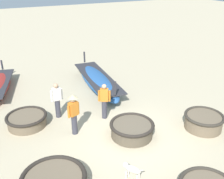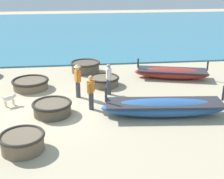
% 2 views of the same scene
% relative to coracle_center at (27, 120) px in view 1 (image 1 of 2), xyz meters
% --- Properties ---
extents(ground_plane, '(80.00, 80.00, 0.00)m').
position_rel_coracle_center_xyz_m(ground_plane, '(3.31, -2.66, -0.27)').
color(ground_plane, '#BCAD8C').
extents(coracle_center, '(1.65, 1.65, 0.50)m').
position_rel_coracle_center_xyz_m(coracle_center, '(0.00, 0.00, 0.00)').
color(coracle_center, brown).
rests_on(coracle_center, ground).
extents(coracle_upturned, '(1.56, 1.56, 0.62)m').
position_rel_coracle_center_xyz_m(coracle_upturned, '(6.24, -3.38, 0.06)').
color(coracle_upturned, brown).
rests_on(coracle_upturned, ground).
extents(coracle_front_left, '(1.70, 1.70, 0.57)m').
position_rel_coracle_center_xyz_m(coracle_front_left, '(3.42, -2.55, 0.04)').
color(coracle_front_left, brown).
rests_on(coracle_front_left, ground).
extents(long_boat_ochre_hull, '(1.70, 5.42, 1.32)m').
position_rel_coracle_center_xyz_m(long_boat_ochre_hull, '(4.11, 2.15, 0.11)').
color(long_boat_ochre_hull, '#285693').
rests_on(long_boat_ochre_hull, ground).
extents(fisherman_standing_right, '(0.48, 0.35, 1.57)m').
position_rel_coracle_center_xyz_m(fisherman_standing_right, '(3.07, -0.87, 0.57)').
color(fisherman_standing_right, '#383842').
rests_on(fisherman_standing_right, ground).
extents(fisherman_with_hat, '(0.51, 0.36, 1.67)m').
position_rel_coracle_center_xyz_m(fisherman_with_hat, '(1.54, -1.41, 0.69)').
color(fisherman_with_hat, '#383842').
rests_on(fisherman_with_hat, ground).
extents(fisherman_hauling, '(0.53, 0.24, 1.57)m').
position_rel_coracle_center_xyz_m(fisherman_hauling, '(1.33, 0.11, 0.57)').
color(fisherman_hauling, '#383842').
rests_on(fisherman_hauling, ground).
extents(dog, '(0.45, 0.60, 0.55)m').
position_rel_coracle_center_xyz_m(dog, '(2.24, -4.51, 0.10)').
color(dog, beige).
rests_on(dog, ground).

